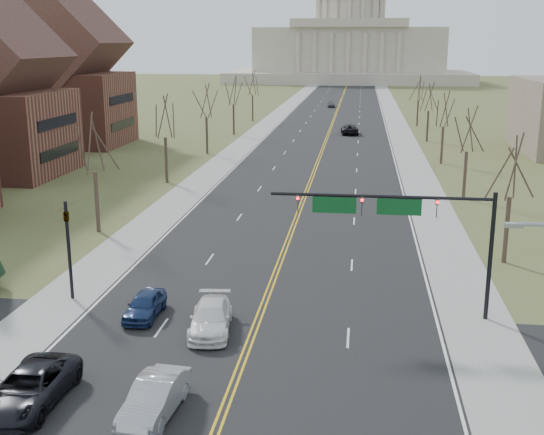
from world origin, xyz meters
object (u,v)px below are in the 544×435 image
(signal_mast, at_px, (398,216))
(car_sb_outer_second, at_px, (145,305))
(signal_left, at_px, (68,239))
(car_sb_inner_lead, at_px, (155,398))
(car_far_sb, at_px, (331,104))
(car_sb_inner_second, at_px, (211,318))
(car_sb_outer_lead, at_px, (29,387))
(car_far_nb, at_px, (350,129))

(signal_mast, height_order, car_sb_outer_second, signal_mast)
(signal_left, xyz_separation_m, car_sb_inner_lead, (8.78, -12.12, -2.92))
(car_sb_inner_lead, xyz_separation_m, car_far_sb, (1.01, 137.33, -0.08))
(car_sb_inner_second, bearing_deg, car_sb_outer_lead, -132.01)
(car_sb_inner_second, bearing_deg, car_far_sb, 83.02)
(car_sb_inner_lead, relative_size, car_far_sb, 1.16)
(car_sb_outer_second, height_order, car_far_nb, car_far_nb)
(car_sb_outer_lead, relative_size, car_sb_inner_second, 1.12)
(car_sb_inner_lead, xyz_separation_m, car_far_nb, (6.21, 89.78, 0.03))
(car_sb_outer_lead, bearing_deg, car_far_nb, 83.17)
(car_sb_inner_lead, distance_m, car_sb_inner_second, 8.55)
(signal_mast, xyz_separation_m, car_sb_outer_second, (-13.76, -2.15, -5.05))
(car_sb_inner_second, xyz_separation_m, car_far_sb, (0.54, 128.79, -0.04))
(signal_mast, bearing_deg, car_sb_inner_second, -159.74)
(car_sb_inner_second, distance_m, car_sb_outer_second, 4.31)
(car_sb_outer_lead, distance_m, car_far_sb, 137.35)
(signal_mast, distance_m, signal_left, 19.06)
(car_sb_inner_second, height_order, car_far_sb, car_sb_inner_second)
(car_sb_inner_lead, height_order, car_sb_outer_second, car_sb_inner_lead)
(car_sb_inner_lead, xyz_separation_m, car_sb_outer_second, (-3.59, 9.97, -0.08))
(car_sb_outer_second, bearing_deg, signal_mast, 9.36)
(signal_mast, distance_m, car_sb_inner_second, 11.48)
(signal_mast, relative_size, car_sb_inner_lead, 2.56)
(car_sb_outer_lead, height_order, car_far_sb, car_sb_outer_lead)
(signal_mast, height_order, signal_left, signal_mast)
(car_far_sb, bearing_deg, car_sb_inner_second, -96.10)
(signal_mast, height_order, car_sb_outer_lead, signal_mast)
(car_sb_outer_lead, bearing_deg, car_sb_inner_second, 55.33)
(car_sb_outer_lead, height_order, car_sb_inner_second, car_sb_outer_lead)
(car_sb_inner_lead, relative_size, car_sb_inner_second, 0.93)
(car_sb_outer_lead, distance_m, car_sb_inner_second, 10.30)
(signal_left, bearing_deg, car_sb_outer_second, -22.48)
(car_sb_inner_second, relative_size, car_far_nb, 0.88)
(signal_left, height_order, car_far_nb, signal_left)
(car_sb_inner_lead, height_order, car_far_nb, car_far_nb)
(car_sb_inner_second, relative_size, car_sb_outer_second, 1.25)
(car_sb_outer_lead, bearing_deg, car_sb_outer_second, 79.77)
(car_sb_inner_second, bearing_deg, signal_left, 152.12)
(car_sb_outer_lead, height_order, car_sb_outer_second, car_sb_outer_lead)
(car_sb_inner_lead, bearing_deg, car_far_sb, 94.35)
(signal_left, bearing_deg, car_far_sb, 85.53)
(car_sb_outer_second, distance_m, car_far_nb, 80.41)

